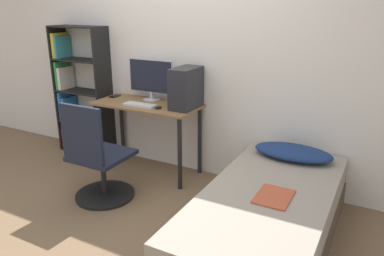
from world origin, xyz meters
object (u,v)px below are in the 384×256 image
Objects in this scene: pc_tower at (186,88)px; keyboard at (140,105)px; monitor at (151,78)px; office_chair at (98,165)px; bed at (266,219)px; bookshelf at (76,92)px.

keyboard is at bearing -160.82° from pc_tower.
office_chair is at bearing -89.61° from monitor.
keyboard reaches higher than bed.
office_chair is 1.75× the size of monitor.
monitor reaches higher than office_chair.
bookshelf is 3.76× the size of pc_tower.
bookshelf is 1.59m from pc_tower.
bed is 1.54m from pc_tower.
monitor is 0.35m from keyboard.
pc_tower reaches higher than keyboard.
bookshelf reaches higher than office_chair.
bed is 4.78× the size of pc_tower.
monitor is at bearing 2.03° from bookshelf.
bookshelf reaches higher than bed.
keyboard is at bearing 87.40° from office_chair.
keyboard is at bearing -11.56° from bookshelf.
office_chair reaches higher than bed.
keyboard is 0.86× the size of pc_tower.
office_chair is 1.61m from bed.
bookshelf is 4.36× the size of keyboard.
pc_tower reaches higher than office_chair.
bookshelf is 1.14m from keyboard.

